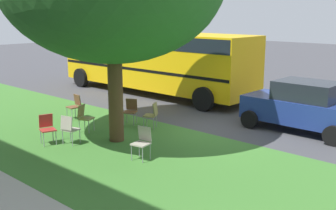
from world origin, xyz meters
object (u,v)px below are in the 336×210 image
object	(u,v)px
chair_1	(142,140)
parked_car	(303,106)
chair_4	(152,113)
chair_5	(84,116)
chair_6	(131,109)
chair_0	(75,105)
school_bus	(153,57)
chair_2	(69,128)
chair_3	(47,127)

from	to	relation	value
chair_1	parked_car	distance (m)	5.73
chair_4	chair_5	size ratio (longest dim) A/B	1.00
chair_6	chair_0	bearing A→B (deg)	22.79
chair_0	chair_4	xyz separation A→B (m)	(-3.00, -0.95, 0.00)
chair_0	chair_4	world-z (taller)	same
parked_car	school_bus	xyz separation A→B (m)	(8.08, -1.31, 0.92)
chair_1	chair_6	xyz separation A→B (m)	(2.85, -2.20, 0.00)
chair_5	chair_6	xyz separation A→B (m)	(-0.41, -1.65, 0.00)
chair_1	chair_4	xyz separation A→B (m)	(1.89, -2.29, 0.00)
chair_0	chair_6	size ratio (longest dim) A/B	1.00
chair_0	chair_5	distance (m)	1.82
chair_2	chair_5	world-z (taller)	same
chair_2	chair_4	size ratio (longest dim) A/B	1.00
chair_3	chair_4	distance (m)	3.45
chair_3	chair_5	world-z (taller)	same
chair_1	parked_car	world-z (taller)	parked_car
chair_2	chair_3	world-z (taller)	same
school_bus	chair_3	bearing A→B (deg)	112.31
chair_2	school_bus	size ratio (longest dim) A/B	0.08
chair_1	parked_car	xyz separation A→B (m)	(-1.92, -5.40, 0.32)
chair_2	chair_6	distance (m)	2.81
chair_5	school_bus	bearing A→B (deg)	-64.76
chair_5	chair_6	size ratio (longest dim) A/B	1.00
chair_3	chair_4	xyz separation A→B (m)	(-1.13, -3.26, 0.00)
parked_car	chair_2	bearing A→B (deg)	53.73
chair_4	chair_3	bearing A→B (deg)	70.91
chair_0	chair_1	xyz separation A→B (m)	(-4.90, 1.34, 0.00)
parked_car	chair_0	bearing A→B (deg)	30.75
chair_5	school_bus	size ratio (longest dim) A/B	0.08
chair_3	chair_6	world-z (taller)	same
chair_6	school_bus	world-z (taller)	school_bus
chair_5	chair_2	bearing A→B (deg)	125.28
chair_5	parked_car	world-z (taller)	parked_car
chair_4	chair_5	distance (m)	2.22
chair_1	chair_6	size ratio (longest dim) A/B	1.00
school_bus	chair_2	bearing A→B (deg)	116.93
chair_3	chair_4	world-z (taller)	same
chair_1	chair_3	bearing A→B (deg)	17.73
chair_4	parked_car	xyz separation A→B (m)	(-3.81, -3.10, 0.32)
chair_4	school_bus	distance (m)	6.27
chair_2	chair_3	distance (m)	0.67
chair_3	chair_6	xyz separation A→B (m)	(-0.17, -3.17, 0.00)
parked_car	chair_6	bearing A→B (deg)	33.83
chair_0	chair_4	size ratio (longest dim) A/B	1.00
chair_1	chair_5	bearing A→B (deg)	-9.51
chair_3	school_bus	distance (m)	8.38
chair_1	chair_2	bearing A→B (deg)	13.21
chair_3	chair_4	size ratio (longest dim) A/B	1.00
chair_2	parked_car	size ratio (longest dim) A/B	0.24
chair_6	chair_3	bearing A→B (deg)	86.91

